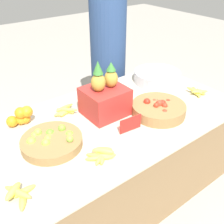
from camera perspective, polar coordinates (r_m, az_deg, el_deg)
name	(u,v)px	position (r m, az deg, el deg)	size (l,w,h in m)	color
ground_plane	(112,187)	(2.24, 0.00, -16.04)	(12.00, 12.00, 0.00)	#A39E93
market_table	(112,156)	(2.00, 0.00, -9.51)	(1.87, 0.98, 0.68)	olive
lime_bowl	(52,141)	(1.58, -13.02, -6.21)	(0.36, 0.36, 0.09)	olive
tomato_basket	(158,109)	(1.85, 10.07, 0.70)	(0.37, 0.37, 0.11)	olive
orange_pile	(21,117)	(1.80, -19.16, -0.95)	(0.17, 0.11, 0.13)	orange
metal_bowl	(157,77)	(2.32, 9.76, 7.59)	(0.40, 0.40, 0.09)	#B7B7BF
price_sign	(130,124)	(1.65, 4.05, -2.62)	(0.16, 0.02, 0.10)	red
produce_crate	(105,98)	(1.79, -1.52, 3.16)	(0.28, 0.26, 0.40)	#B22D28
banana_bunch_middle_left	(197,92)	(2.19, 18.07, 4.24)	(0.14, 0.16, 0.05)	#EFDB4C
banana_bunch_front_right	(65,111)	(1.86, -10.20, 0.29)	(0.17, 0.15, 0.05)	#EFDB4C
banana_bunch_front_center	(19,193)	(1.34, -19.62, -16.30)	(0.16, 0.18, 0.06)	#EFDB4C
banana_bunch_front_left	(102,155)	(1.46, -2.19, -9.26)	(0.17, 0.14, 0.06)	#EFDB4C
vendor_person	(108,56)	(2.58, -0.84, 12.17)	(0.34, 0.34, 1.71)	navy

